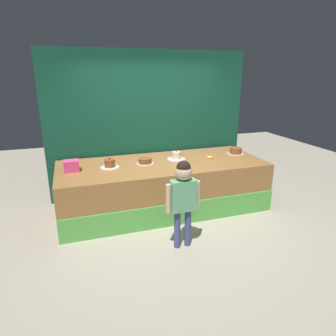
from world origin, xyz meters
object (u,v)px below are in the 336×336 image
object	(u,v)px
pink_box	(71,166)
cake_center_right	(176,156)
child_figure	(183,193)
donut	(210,157)
cake_far_right	(236,151)
cake_far_left	(110,164)
cake_center_left	(145,161)

from	to	relation	value
pink_box	cake_center_right	world-z (taller)	pink_box
child_figure	donut	size ratio (longest dim) A/B	10.92
cake_far_right	cake_center_right	bearing A→B (deg)	179.45
child_figure	cake_far_left	distance (m)	1.49
donut	cake_far_left	size ratio (longest dim) A/B	0.37
pink_box	cake_center_right	bearing A→B (deg)	3.45
cake_far_left	cake_center_right	bearing A→B (deg)	5.08
child_figure	pink_box	world-z (taller)	child_figure
pink_box	cake_far_left	bearing A→B (deg)	0.16
donut	cake_far_right	xyz separation A→B (m)	(0.58, 0.12, 0.04)
cake_center_left	cake_far_right	size ratio (longest dim) A/B	0.89
cake_center_left	cake_center_right	size ratio (longest dim) A/B	0.90
cake_far_left	cake_center_left	xyz separation A→B (m)	(0.58, 0.02, -0.01)
donut	cake_center_left	xyz separation A→B (m)	(-1.17, 0.05, 0.03)
cake_far_left	cake_far_right	xyz separation A→B (m)	(2.34, 0.09, -0.00)
donut	cake_center_right	world-z (taller)	cake_center_right
cake_far_left	cake_center_left	bearing A→B (deg)	2.14
child_figure	cake_center_left	distance (m)	1.31
donut	pink_box	bearing A→B (deg)	179.47
donut	cake_far_left	distance (m)	1.75
child_figure	cake_far_left	xyz separation A→B (m)	(-0.76, 1.28, 0.09)
cake_far_left	cake_far_right	distance (m)	2.34
pink_box	cake_center_left	distance (m)	1.17
child_figure	cake_far_left	world-z (taller)	child_figure
cake_center_left	cake_far_right	world-z (taller)	cake_far_right
cake_center_left	donut	bearing A→B (deg)	-2.22
pink_box	cake_center_right	xyz separation A→B (m)	(1.75, 0.11, -0.03)
cake_far_left	child_figure	bearing A→B (deg)	-59.28
cake_far_right	cake_far_left	bearing A→B (deg)	-177.73
cake_center_right	child_figure	bearing A→B (deg)	-106.44
cake_center_left	child_figure	bearing A→B (deg)	-82.29
child_figure	cake_far_right	xyz separation A→B (m)	(1.58, 1.37, 0.08)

